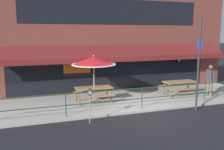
% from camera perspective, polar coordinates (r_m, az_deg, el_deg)
% --- Properties ---
extents(ground_plane, '(120.00, 120.00, 0.00)m').
position_cam_1_polar(ground_plane, '(11.37, 7.46, -8.49)').
color(ground_plane, black).
extents(patio_deck, '(15.00, 4.00, 0.10)m').
position_cam_1_polar(patio_deck, '(13.10, 3.59, -5.75)').
color(patio_deck, '#ADA89E').
rests_on(patio_deck, ground).
extents(restaurant_building, '(15.00, 1.60, 6.71)m').
position_cam_1_polar(restaurant_building, '(14.71, 0.39, 8.92)').
color(restaurant_building, brown).
rests_on(restaurant_building, ground).
extents(patio_railing, '(13.84, 0.04, 0.97)m').
position_cam_1_polar(patio_railing, '(11.41, 6.88, -4.24)').
color(patio_railing, '#194723').
rests_on(patio_railing, patio_deck).
extents(picnic_table_left, '(1.80, 1.42, 0.76)m').
position_cam_1_polar(picnic_table_left, '(12.40, -4.19, -3.52)').
color(picnic_table_left, '#997047').
rests_on(picnic_table_left, patio_deck).
extents(picnic_table_centre, '(1.80, 1.42, 0.76)m').
position_cam_1_polar(picnic_table_centre, '(14.37, 15.21, -2.01)').
color(picnic_table_centre, '#997047').
rests_on(picnic_table_centre, patio_deck).
extents(patio_umbrella_left, '(2.14, 2.14, 2.38)m').
position_cam_1_polar(patio_umbrella_left, '(12.09, -4.21, 3.24)').
color(patio_umbrella_left, '#B7B2A8').
rests_on(patio_umbrella_left, patio_deck).
extents(pedestrian_walking, '(0.26, 0.62, 1.71)m').
position_cam_1_polar(pedestrian_walking, '(14.53, 21.52, -0.81)').
color(pedestrian_walking, '#665B4C').
rests_on(pedestrian_walking, patio_deck).
extents(parking_meter_near, '(0.15, 0.16, 1.42)m').
position_cam_1_polar(parking_meter_near, '(9.68, -5.15, -4.59)').
color(parking_meter_near, gray).
rests_on(parking_meter_near, ground).
extents(street_sign_pole, '(0.28, 0.09, 4.18)m').
position_cam_1_polar(street_sign_pole, '(11.79, 19.16, 2.41)').
color(street_sign_pole, '#2D2D33').
rests_on(street_sign_pole, ground).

